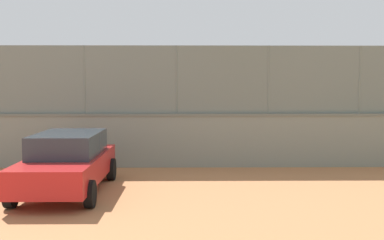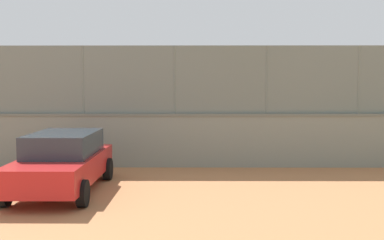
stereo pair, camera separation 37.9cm
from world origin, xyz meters
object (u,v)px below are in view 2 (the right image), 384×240
Objects in this scene: parked_car_red at (63,161)px; sports_ball at (286,148)px; player_foreground_swinging at (126,126)px; player_crossing_court at (266,124)px.

sports_ball is at bearing -132.47° from parked_car_red.
player_foreground_swinging is 6.75m from sports_ball.
sports_ball is (-6.64, 0.92, -0.83)m from player_foreground_swinging.
player_crossing_court is at bearing -74.21° from sports_ball.
parked_car_red reaches higher than sports_ball.
player_crossing_court is at bearing -123.67° from parked_car_red.
parked_car_red is at bearing 88.41° from player_foreground_swinging.
player_foreground_swinging reaches higher than sports_ball.
parked_car_red is (6.87, 7.51, 0.66)m from sports_ball.
player_foreground_swinging is at bearing -7.89° from sports_ball.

